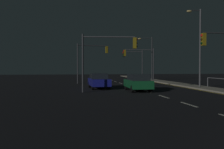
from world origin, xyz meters
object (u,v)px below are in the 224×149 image
object	(u,v)px
traffic_light_mid_left	(91,55)
traffic_light_near_right	(140,57)
car_oncoming	(99,80)
traffic_light_overhead_east	(134,59)
car	(138,82)
traffic_light_far_center	(108,51)
street_lamp_median	(149,54)
street_lamp_across_street	(198,41)
traffic_light_near_left	(220,49)

from	to	relation	value
traffic_light_mid_left	traffic_light_near_right	world-z (taller)	traffic_light_mid_left
car_oncoming	traffic_light_overhead_east	distance (m)	18.90
car	traffic_light_mid_left	world-z (taller)	traffic_light_mid_left
car_oncoming	traffic_light_mid_left	xyz separation A→B (m)	(-0.06, 8.48, 3.03)
traffic_light_far_center	car_oncoming	bearing A→B (deg)	94.09
car_oncoming	traffic_light_far_center	bearing A→B (deg)	-85.91
car	traffic_light_near_right	world-z (taller)	traffic_light_near_right
car_oncoming	traffic_light_near_right	distance (m)	13.86
traffic_light_overhead_east	traffic_light_far_center	world-z (taller)	traffic_light_overhead_east
street_lamp_median	street_lamp_across_street	bearing A→B (deg)	-85.20
traffic_light_near_left	traffic_light_mid_left	xyz separation A→B (m)	(-8.65, 16.37, 0.25)
car	traffic_light_far_center	xyz separation A→B (m)	(-2.93, -0.78, 2.81)
traffic_light_mid_left	street_lamp_median	xyz separation A→B (m)	(9.46, 3.46, 0.44)
car	traffic_light_overhead_east	distance (m)	21.03
traffic_light_overhead_east	traffic_light_mid_left	world-z (taller)	traffic_light_mid_left
traffic_light_overhead_east	car_oncoming	bearing A→B (deg)	-115.72
traffic_light_overhead_east	traffic_light_mid_left	bearing A→B (deg)	-134.35
traffic_light_mid_left	street_lamp_across_street	distance (m)	14.30
traffic_light_near_right	street_lamp_across_street	world-z (taller)	street_lamp_across_street
traffic_light_near_left	traffic_light_near_right	size ratio (longest dim) A/B	0.99
street_lamp_across_street	traffic_light_overhead_east	bearing A→B (deg)	97.60
traffic_light_far_center	street_lamp_median	bearing A→B (deg)	60.59
traffic_light_mid_left	street_lamp_median	bearing A→B (deg)	20.11
car_oncoming	street_lamp_across_street	bearing A→B (deg)	-5.99
traffic_light_mid_left	street_lamp_median	size ratio (longest dim) A/B	0.80
traffic_light_mid_left	traffic_light_near_right	distance (m)	8.15
car	traffic_light_near_left	bearing A→B (deg)	-39.81
traffic_light_near_left	traffic_light_overhead_east	bearing A→B (deg)	91.12
traffic_light_overhead_east	traffic_light_near_left	world-z (taller)	traffic_light_overhead_east
traffic_light_near_left	traffic_light_near_right	xyz separation A→B (m)	(-0.96, 19.09, 0.13)
car_oncoming	traffic_light_mid_left	world-z (taller)	traffic_light_mid_left
street_lamp_across_street	traffic_light_mid_left	bearing A→B (deg)	137.77
car	car_oncoming	xyz separation A→B (m)	(-3.24, 3.43, 0.00)
traffic_light_far_center	street_lamp_across_street	size ratio (longest dim) A/B	0.62
car	traffic_light_mid_left	distance (m)	12.72
traffic_light_far_center	street_lamp_across_street	xyz separation A→B (m)	(10.20, 3.10, 1.33)
traffic_light_mid_left	traffic_light_near_right	bearing A→B (deg)	19.51
car_oncoming	street_lamp_across_street	world-z (taller)	street_lamp_across_street
traffic_light_mid_left	car	bearing A→B (deg)	-74.55
traffic_light_far_center	traffic_light_mid_left	bearing A→B (deg)	91.61
car	traffic_light_near_right	distance (m)	15.55
street_lamp_median	traffic_light_near_left	bearing A→B (deg)	-92.34
traffic_light_far_center	street_lamp_median	xyz separation A→B (m)	(9.10, 16.15, 0.66)
car_oncoming	street_lamp_median	size ratio (longest dim) A/B	0.66
car	traffic_light_far_center	bearing A→B (deg)	-165.14
traffic_light_near_left	traffic_light_mid_left	distance (m)	18.52
traffic_light_near_left	traffic_light_mid_left	bearing A→B (deg)	117.84
car	street_lamp_median	distance (m)	16.92
traffic_light_overhead_east	street_lamp_across_street	bearing A→B (deg)	-82.40
traffic_light_near_left	street_lamp_median	size ratio (longest dim) A/B	0.73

